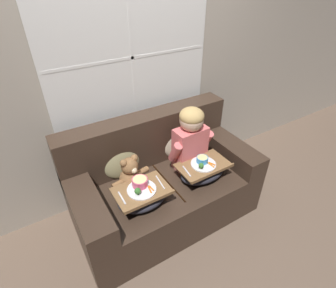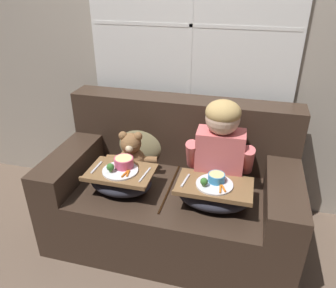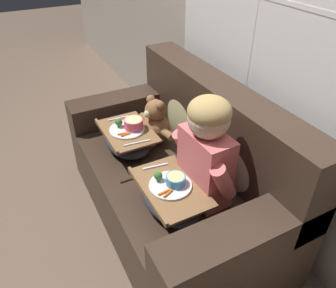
% 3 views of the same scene
% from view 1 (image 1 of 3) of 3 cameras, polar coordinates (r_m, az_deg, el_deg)
% --- Properties ---
extents(ground_plane, '(14.00, 14.00, 0.00)m').
position_cam_1_polar(ground_plane, '(2.73, -0.66, -14.70)').
color(ground_plane, brown).
extents(wall_back_with_window, '(8.00, 0.08, 2.60)m').
position_cam_1_polar(wall_back_with_window, '(2.41, -8.08, 15.87)').
color(wall_back_with_window, '#A89E8E').
rests_on(wall_back_with_window, ground_plane).
extents(couch, '(1.65, 0.89, 0.95)m').
position_cam_1_polar(couch, '(2.52, -1.49, -8.56)').
color(couch, '#38281E').
rests_on(couch, ground_plane).
extents(throw_pillow_behind_child, '(0.38, 0.18, 0.40)m').
position_cam_1_polar(throw_pillow_behind_child, '(2.59, 2.11, 1.03)').
color(throw_pillow_behind_child, '#C1B293').
rests_on(throw_pillow_behind_child, couch).
extents(throw_pillow_behind_teddy, '(0.38, 0.18, 0.39)m').
position_cam_1_polar(throw_pillow_behind_teddy, '(2.37, -10.32, -3.21)').
color(throw_pillow_behind_teddy, tan).
rests_on(throw_pillow_behind_teddy, couch).
extents(child_figure, '(0.44, 0.22, 0.61)m').
position_cam_1_polar(child_figure, '(2.36, 4.96, 1.77)').
color(child_figure, '#DB6666').
rests_on(child_figure, couch).
extents(teddy_bear, '(0.36, 0.26, 0.33)m').
position_cam_1_polar(teddy_bear, '(2.24, -8.08, -6.88)').
color(teddy_bear, brown).
rests_on(teddy_bear, couch).
extents(lap_tray_child, '(0.46, 0.29, 0.21)m').
position_cam_1_polar(lap_tray_child, '(2.38, 7.57, -5.73)').
color(lap_tray_child, '#2D2D38').
rests_on(lap_tray_child, child_figure).
extents(lap_tray_teddy, '(0.43, 0.30, 0.22)m').
position_cam_1_polar(lap_tray_teddy, '(2.14, -5.66, -11.13)').
color(lap_tray_teddy, '#2D2D38').
rests_on(lap_tray_teddy, teddy_bear).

